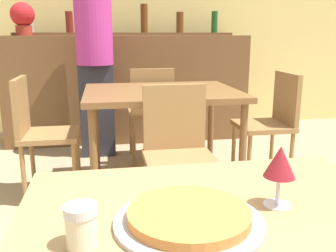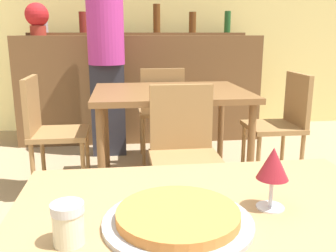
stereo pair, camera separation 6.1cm
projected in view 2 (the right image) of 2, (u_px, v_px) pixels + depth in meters
wall_back at (137, 13)px, 4.48m from camera, size 8.00×0.05×2.80m
dining_table_far at (170, 101)px, 2.75m from camera, size 1.11×0.89×0.76m
bar_counter at (140, 88)px, 4.19m from camera, size 2.60×0.56×1.14m
bar_back_shelf at (139, 29)px, 4.18m from camera, size 2.39×0.24×0.34m
chair_far_side_front at (184, 147)px, 2.19m from camera, size 0.40×0.40×0.87m
chair_far_side_back at (161, 107)px, 3.39m from camera, size 0.40×0.40×0.87m
chair_far_side_left at (49, 126)px, 2.68m from camera, size 0.40×0.40×0.87m
chair_far_side_right at (283, 120)px, 2.90m from camera, size 0.40×0.40×0.87m
pizza_tray at (178, 218)px, 0.86m from camera, size 0.35×0.35×0.04m
cheese_shaker at (68, 223)px, 0.77m from camera, size 0.07×0.07×0.09m
person_standing at (106, 51)px, 3.49m from camera, size 0.34×0.34×1.84m
wine_glass at (273, 165)px, 0.92m from camera, size 0.08×0.08×0.16m
potted_plant at (37, 17)px, 3.84m from camera, size 0.24×0.24×0.33m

